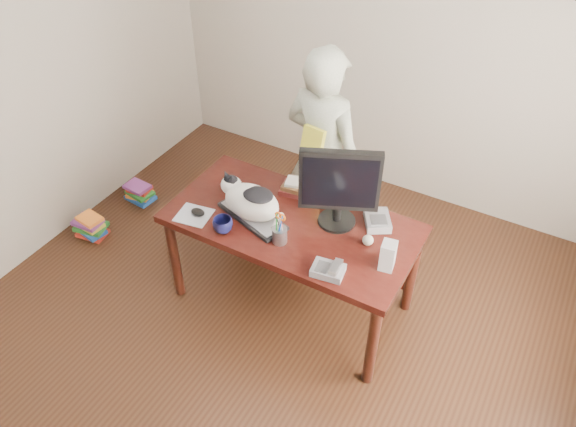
{
  "coord_description": "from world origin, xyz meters",
  "views": [
    {
      "loc": [
        1.31,
        -1.75,
        3.1
      ],
      "look_at": [
        0.0,
        0.55,
        0.85
      ],
      "focal_mm": 35.0,
      "sensor_mm": 36.0,
      "label": 1
    }
  ],
  "objects_px": {
    "book_pile_a": "(91,226)",
    "desk": "(298,231)",
    "speaker": "(388,256)",
    "coffee_mug": "(223,225)",
    "phone": "(329,270)",
    "person": "(323,157)",
    "pen_cup": "(280,234)",
    "mouse": "(198,212)",
    "calculator": "(377,220)",
    "book_pile_b": "(140,192)",
    "baseball": "(368,240)",
    "cat": "(250,200)",
    "monitor": "(339,185)",
    "book_stack": "(299,187)",
    "keyboard": "(253,216)"
  },
  "relations": [
    {
      "from": "phone",
      "to": "baseball",
      "type": "bearing_deg",
      "value": 65.14
    },
    {
      "from": "keyboard",
      "to": "book_pile_a",
      "type": "distance_m",
      "value": 1.66
    },
    {
      "from": "phone",
      "to": "book_stack",
      "type": "distance_m",
      "value": 0.77
    },
    {
      "from": "keyboard",
      "to": "monitor",
      "type": "distance_m",
      "value": 0.61
    },
    {
      "from": "keyboard",
      "to": "book_pile_a",
      "type": "bearing_deg",
      "value": -158.43
    },
    {
      "from": "mouse",
      "to": "calculator",
      "type": "xyz_separation_m",
      "value": [
        1.04,
        0.49,
        0.01
      ]
    },
    {
      "from": "cat",
      "to": "monitor",
      "type": "distance_m",
      "value": 0.58
    },
    {
      "from": "phone",
      "to": "speaker",
      "type": "relative_size",
      "value": 1.09
    },
    {
      "from": "person",
      "to": "book_pile_a",
      "type": "xyz_separation_m",
      "value": [
        -1.65,
        -0.82,
        -0.75
      ]
    },
    {
      "from": "calculator",
      "to": "book_pile_b",
      "type": "relative_size",
      "value": 0.97
    },
    {
      "from": "monitor",
      "to": "pen_cup",
      "type": "height_order",
      "value": "monitor"
    },
    {
      "from": "book_stack",
      "to": "calculator",
      "type": "bearing_deg",
      "value": -12.64
    },
    {
      "from": "book_pile_b",
      "to": "cat",
      "type": "bearing_deg",
      "value": -16.78
    },
    {
      "from": "speaker",
      "to": "coffee_mug",
      "type": "bearing_deg",
      "value": -177.2
    },
    {
      "from": "coffee_mug",
      "to": "person",
      "type": "distance_m",
      "value": 0.94
    },
    {
      "from": "baseball",
      "to": "book_pile_a",
      "type": "relative_size",
      "value": 0.25
    },
    {
      "from": "mouse",
      "to": "coffee_mug",
      "type": "distance_m",
      "value": 0.24
    },
    {
      "from": "speaker",
      "to": "calculator",
      "type": "xyz_separation_m",
      "value": [
        -0.19,
        0.33,
        -0.06
      ]
    },
    {
      "from": "baseball",
      "to": "book_pile_b",
      "type": "bearing_deg",
      "value": 172.06
    },
    {
      "from": "calculator",
      "to": "mouse",
      "type": "bearing_deg",
      "value": 173.97
    },
    {
      "from": "coffee_mug",
      "to": "speaker",
      "type": "bearing_deg",
      "value": 11.86
    },
    {
      "from": "pen_cup",
      "to": "calculator",
      "type": "bearing_deg",
      "value": 44.53
    },
    {
      "from": "cat",
      "to": "speaker",
      "type": "bearing_deg",
      "value": 18.23
    },
    {
      "from": "phone",
      "to": "person",
      "type": "bearing_deg",
      "value": 110.43
    },
    {
      "from": "mouse",
      "to": "book_stack",
      "type": "xyz_separation_m",
      "value": [
        0.45,
        0.53,
        0.02
      ]
    },
    {
      "from": "desk",
      "to": "book_pile_b",
      "type": "relative_size",
      "value": 6.2
    },
    {
      "from": "phone",
      "to": "monitor",
      "type": "bearing_deg",
      "value": 101.34
    },
    {
      "from": "book_pile_a",
      "to": "desk",
      "type": "bearing_deg",
      "value": 9.03
    },
    {
      "from": "book_stack",
      "to": "speaker",
      "type": "bearing_deg",
      "value": -33.82
    },
    {
      "from": "coffee_mug",
      "to": "mouse",
      "type": "bearing_deg",
      "value": 168.03
    },
    {
      "from": "monitor",
      "to": "calculator",
      "type": "xyz_separation_m",
      "value": [
        0.22,
        0.13,
        -0.28
      ]
    },
    {
      "from": "desk",
      "to": "phone",
      "type": "bearing_deg",
      "value": -42.44
    },
    {
      "from": "mouse",
      "to": "book_pile_a",
      "type": "distance_m",
      "value": 1.38
    },
    {
      "from": "book_pile_a",
      "to": "speaker",
      "type": "bearing_deg",
      "value": 2.75
    },
    {
      "from": "phone",
      "to": "person",
      "type": "xyz_separation_m",
      "value": [
        -0.51,
        0.91,
        0.06
      ]
    },
    {
      "from": "baseball",
      "to": "person",
      "type": "height_order",
      "value": "person"
    },
    {
      "from": "book_pile_b",
      "to": "book_stack",
      "type": "bearing_deg",
      "value": -2.35
    },
    {
      "from": "keyboard",
      "to": "baseball",
      "type": "bearing_deg",
      "value": 27.98
    },
    {
      "from": "speaker",
      "to": "book_pile_b",
      "type": "distance_m",
      "value": 2.55
    },
    {
      "from": "monitor",
      "to": "speaker",
      "type": "bearing_deg",
      "value": -50.12
    },
    {
      "from": "monitor",
      "to": "phone",
      "type": "bearing_deg",
      "value": -94.75
    },
    {
      "from": "monitor",
      "to": "book_pile_a",
      "type": "bearing_deg",
      "value": 164.31
    },
    {
      "from": "desk",
      "to": "book_stack",
      "type": "height_order",
      "value": "book_stack"
    },
    {
      "from": "coffee_mug",
      "to": "calculator",
      "type": "xyz_separation_m",
      "value": [
        0.81,
        0.54,
        -0.02
      ]
    },
    {
      "from": "book_stack",
      "to": "person",
      "type": "relative_size",
      "value": 0.16
    },
    {
      "from": "mouse",
      "to": "coffee_mug",
      "type": "xyz_separation_m",
      "value": [
        0.23,
        -0.05,
        0.03
      ]
    },
    {
      "from": "phone",
      "to": "book_stack",
      "type": "xyz_separation_m",
      "value": [
        -0.52,
        0.58,
        0.01
      ]
    },
    {
      "from": "monitor",
      "to": "cat",
      "type": "bearing_deg",
      "value": 177.63
    },
    {
      "from": "coffee_mug",
      "to": "book_pile_b",
      "type": "xyz_separation_m",
      "value": [
        -1.39,
        0.64,
        -0.73
      ]
    },
    {
      "from": "pen_cup",
      "to": "mouse",
      "type": "xyz_separation_m",
      "value": [
        -0.58,
        -0.04,
        -0.04
      ]
    }
  ]
}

